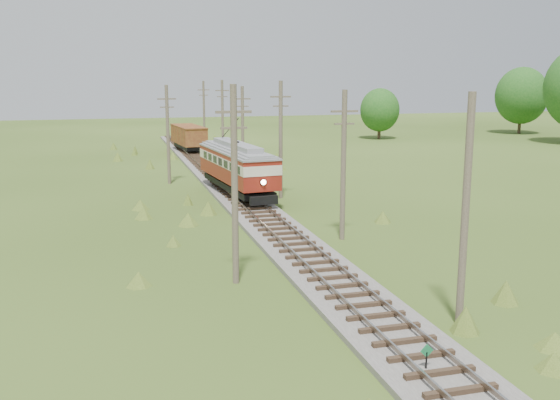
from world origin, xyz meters
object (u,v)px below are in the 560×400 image
object	(u,v)px
streetcar	(237,164)
gondola	(189,136)
gravel_pile	(229,160)
switch_marker	(426,357)

from	to	relation	value
streetcar	gondola	world-z (taller)	streetcar
gondola	gravel_pile	bearing A→B (deg)	-83.63
gravel_pile	switch_marker	bearing A→B (deg)	-93.39
switch_marker	streetcar	xyz separation A→B (m)	(0.20, 30.69, 2.00)
streetcar	gondola	size ratio (longest dim) A/B	1.43
streetcar	gravel_pile	bearing A→B (deg)	75.66
gondola	streetcar	bearing A→B (deg)	-95.92
streetcar	gondola	bearing A→B (deg)	84.32
streetcar	gravel_pile	size ratio (longest dim) A/B	3.48
switch_marker	gondola	distance (m)	60.23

